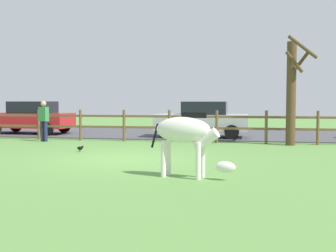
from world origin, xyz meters
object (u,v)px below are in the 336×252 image
(parked_car_red, at_px, (31,117))
(visitor_near_fence, at_px, (44,119))
(bare_tree, at_px, (292,90))
(zebra, at_px, (187,135))
(parked_car_silver, at_px, (202,119))
(crow_on_grass, at_px, (80,148))

(parked_car_red, distance_m, visitor_near_fence, 3.79)
(parked_car_red, relative_size, visitor_near_fence, 2.48)
(bare_tree, height_order, zebra, bare_tree)
(bare_tree, xyz_separation_m, parked_car_silver, (-3.55, 2.29, -1.19))
(bare_tree, height_order, parked_car_silver, bare_tree)
(zebra, height_order, parked_car_red, parked_car_red)
(parked_car_red, bearing_deg, bare_tree, -12.59)
(bare_tree, xyz_separation_m, visitor_near_fence, (-9.68, -0.39, -1.13))
(zebra, distance_m, crow_on_grass, 5.59)
(zebra, distance_m, visitor_near_fence, 9.61)
(parked_car_silver, xyz_separation_m, parked_car_red, (-8.38, 0.37, 0.00))
(bare_tree, relative_size, zebra, 2.05)
(parked_car_red, bearing_deg, parked_car_silver, -2.54)
(bare_tree, relative_size, parked_car_silver, 0.98)
(bare_tree, xyz_separation_m, crow_on_grass, (-6.88, -3.37, -1.91))
(crow_on_grass, distance_m, visitor_near_fence, 4.16)
(bare_tree, bearing_deg, parked_car_red, 167.41)
(bare_tree, height_order, visitor_near_fence, bare_tree)
(bare_tree, distance_m, parked_car_silver, 4.39)
(zebra, bearing_deg, crow_on_grass, 136.72)
(crow_on_grass, height_order, parked_car_silver, parked_car_silver)
(zebra, bearing_deg, parked_car_silver, 94.20)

